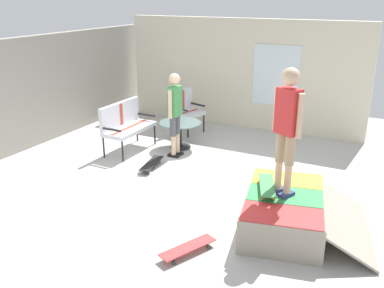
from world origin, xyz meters
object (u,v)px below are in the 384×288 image
object	(u,v)px
person_watching	(175,109)
skateboard_on_ramp	(267,186)
skate_ramp	(286,211)
patio_table	(180,130)
person_skater	(287,122)
skateboard_by_bench	(152,164)
patio_bench	(125,122)
patio_chair_near_house	(185,107)
skateboard_spare	(188,248)

from	to	relation	value
person_watching	skateboard_on_ramp	world-z (taller)	person_watching
skate_ramp	patio_table	xyz separation A→B (m)	(2.22, 2.90, 0.16)
skate_ramp	patio_table	size ratio (longest dim) A/B	2.27
person_skater	skateboard_by_bench	bearing A→B (deg)	70.63
skate_ramp	skateboard_on_ramp	xyz separation A→B (m)	(-0.01, 0.30, 0.34)
person_skater	skateboard_by_bench	xyz separation A→B (m)	(0.98, 2.78, -1.46)
patio_bench	skateboard_on_ramp	world-z (taller)	patio_bench
person_skater	skateboard_on_ramp	xyz separation A→B (m)	(-0.01, 0.22, -0.96)
person_skater	skateboard_by_bench	size ratio (longest dim) A/B	2.16
patio_table	skateboard_by_bench	xyz separation A→B (m)	(-1.24, -0.04, -0.32)
patio_chair_near_house	person_skater	distance (m)	4.69
patio_bench	skateboard_on_ramp	bearing A→B (deg)	-113.98
patio_chair_near_house	person_watching	size ratio (longest dim) A/B	0.60
skate_ramp	patio_chair_near_house	distance (m)	4.68
patio_chair_near_house	skateboard_by_bench	world-z (taller)	patio_chair_near_house
patio_table	person_skater	distance (m)	3.76
skate_ramp	person_watching	world-z (taller)	person_watching
patio_bench	patio_table	bearing A→B (deg)	-56.60
patio_table	skateboard_spare	bearing A→B (deg)	-150.25
patio_chair_near_house	person_skater	bearing A→B (deg)	-135.14
patio_table	skateboard_on_ramp	world-z (taller)	skateboard_on_ramp
patio_chair_near_house	person_watching	distance (m)	1.65
patio_chair_near_house	skateboard_spare	distance (m)	5.12
patio_bench	person_skater	distance (m)	4.21
patio_chair_near_house	skateboard_spare	xyz separation A→B (m)	(-4.49, -2.40, -0.53)
patio_bench	patio_chair_near_house	world-z (taller)	same
skate_ramp	patio_bench	xyz separation A→B (m)	(1.58, 3.87, 0.37)
patio_chair_near_house	patio_table	distance (m)	1.15
skateboard_by_bench	skateboard_spare	xyz separation A→B (m)	(-2.21, -1.93, 0.00)
skateboard_by_bench	patio_chair_near_house	bearing A→B (deg)	11.62
person_watching	patio_chair_near_house	bearing A→B (deg)	20.36
patio_bench	patio_chair_near_house	size ratio (longest dim) A/B	1.23
person_watching	skateboard_on_ramp	xyz separation A→B (m)	(-1.76, -2.47, -0.41)
person_watching	skateboard_spare	xyz separation A→B (m)	(-2.98, -1.84, -0.91)
skate_ramp	person_watching	xyz separation A→B (m)	(1.76, 2.77, 0.74)
patio_bench	person_watching	bearing A→B (deg)	-80.90
person_skater	skateboard_spare	xyz separation A→B (m)	(-1.23, 0.85, -1.46)
skateboard_by_bench	person_watching	bearing A→B (deg)	-6.54
person_skater	person_watching	bearing A→B (deg)	56.85
skateboard_spare	person_skater	bearing A→B (deg)	-34.59
skateboard_spare	person_watching	bearing A→B (deg)	31.64
patio_table	skateboard_by_bench	bearing A→B (deg)	-178.03
skateboard_spare	skateboard_on_ramp	xyz separation A→B (m)	(1.22, -0.63, 0.50)
patio_bench	patio_table	size ratio (longest dim) A/B	1.40
patio_chair_near_house	skate_ramp	bearing A→B (deg)	-134.44
patio_table	skateboard_spare	distance (m)	3.98
patio_chair_near_house	person_skater	world-z (taller)	person_skater
person_skater	skateboard_on_ramp	distance (m)	0.99
patio_chair_near_house	skateboard_spare	bearing A→B (deg)	-151.90
skateboard_spare	skateboard_on_ramp	size ratio (longest dim) A/B	0.99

